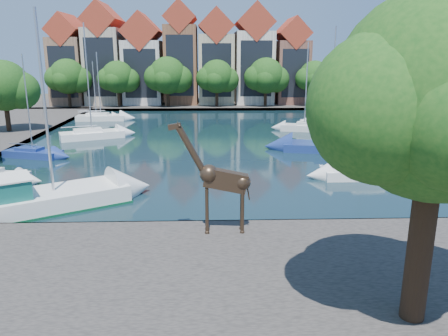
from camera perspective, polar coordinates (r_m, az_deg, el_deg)
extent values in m
plane|color=#38332B|center=(23.58, -3.60, -7.96)|extent=(160.00, 160.00, 0.00)
cube|color=black|center=(46.63, -2.80, 3.62)|extent=(38.00, 50.00, 0.08)
cube|color=#443F3B|center=(17.22, -4.27, -16.26)|extent=(50.00, 14.00, 0.50)
cube|color=#443F3B|center=(78.23, -2.48, 8.35)|extent=(60.00, 16.00, 0.50)
cube|color=#443F3B|center=(52.52, 25.68, 3.67)|extent=(14.00, 52.00, 0.50)
cylinder|color=#332114|center=(15.57, 24.30, -8.76)|extent=(0.80, 0.80, 5.50)
sphere|color=#154513|center=(14.46, 26.28, 8.52)|extent=(6.40, 6.40, 6.40)
sphere|color=#154513|center=(13.39, 20.21, 7.36)|extent=(4.48, 4.48, 4.48)
cube|color=#88634A|center=(81.33, -19.33, 11.87)|extent=(5.39, 9.00, 11.00)
cube|color=#A32620|center=(81.34, -19.74, 16.58)|extent=(5.44, 9.18, 5.44)
cube|color=black|center=(77.06, -20.30, 11.66)|extent=(4.40, 0.05, 8.25)
cube|color=tan|center=(79.76, -15.15, 12.67)|extent=(5.88, 9.00, 12.50)
cube|color=#A32620|center=(79.89, -15.54, 18.10)|extent=(5.94, 9.18, 5.94)
cube|color=black|center=(75.40, -15.92, 12.52)|extent=(4.80, 0.05, 9.38)
cube|color=beige|center=(78.60, -10.38, 12.18)|extent=(6.37, 9.00, 10.50)
cube|color=#A32620|center=(78.60, -10.62, 17.05)|extent=(6.43, 9.18, 6.43)
cube|color=black|center=(74.18, -10.88, 12.01)|extent=(5.20, 0.05, 7.88)
cube|color=brown|center=(77.90, -5.56, 13.25)|extent=(5.39, 9.00, 13.00)
cube|color=#A32620|center=(78.07, -5.71, 18.91)|extent=(5.44, 9.18, 5.44)
cube|color=black|center=(73.43, -5.78, 13.15)|extent=(4.40, 0.05, 9.75)
cube|color=#BEAE88|center=(77.79, -1.02, 12.76)|extent=(5.88, 9.00, 11.50)
cube|color=#A32620|center=(77.84, -1.05, 17.97)|extent=(5.94, 9.18, 5.94)
cube|color=black|center=(73.31, -0.96, 12.63)|extent=(4.80, 0.05, 8.62)
cube|color=beige|center=(78.15, 3.87, 12.92)|extent=(6.37, 9.00, 12.00)
cube|color=#A32620|center=(78.26, 3.97, 18.37)|extent=(6.43, 9.18, 6.43)
cube|color=black|center=(73.70, 4.22, 12.80)|extent=(5.20, 0.05, 9.00)
cube|color=brown|center=(79.09, 8.66, 12.27)|extent=(5.39, 9.00, 10.50)
cube|color=#A32620|center=(79.08, 8.85, 16.95)|extent=(5.44, 9.18, 5.44)
cube|color=black|center=(74.70, 9.29, 12.10)|extent=(4.40, 0.05, 7.88)
cylinder|color=#332114|center=(76.04, -19.55, 8.74)|extent=(0.50, 0.50, 3.20)
sphere|color=#184213|center=(75.81, -19.77, 11.19)|extent=(5.60, 5.60, 5.60)
sphere|color=#184213|center=(75.64, -18.43, 10.87)|extent=(4.20, 4.20, 4.20)
sphere|color=#184213|center=(75.92, -20.97, 10.88)|extent=(3.92, 3.92, 3.92)
cylinder|color=#332114|center=(74.05, -13.57, 9.03)|extent=(0.50, 0.50, 3.20)
sphere|color=#184213|center=(73.81, -13.72, 11.46)|extent=(5.20, 5.20, 5.20)
sphere|color=#184213|center=(73.84, -12.44, 11.13)|extent=(3.90, 3.90, 3.90)
sphere|color=#184213|center=(73.74, -14.88, 11.19)|extent=(3.64, 3.64, 3.64)
cylinder|color=#332114|center=(72.88, -7.32, 9.23)|extent=(0.50, 0.50, 3.20)
sphere|color=#184213|center=(72.63, -7.41, 11.90)|extent=(6.00, 6.00, 6.00)
sphere|color=#184213|center=(72.81, -5.93, 11.47)|extent=(4.50, 4.50, 4.50)
sphere|color=#184213|center=(72.42, -8.76, 11.60)|extent=(4.20, 4.20, 4.20)
cylinder|color=#332114|center=(72.58, -0.93, 9.32)|extent=(0.50, 0.50, 3.20)
sphere|color=#184213|center=(72.33, -0.94, 11.86)|extent=(5.40, 5.40, 5.40)
sphere|color=#184213|center=(72.71, 0.36, 11.45)|extent=(4.05, 4.05, 4.05)
sphere|color=#184213|center=(71.94, -2.15, 11.62)|extent=(3.78, 3.78, 3.78)
cylinder|color=#332114|center=(73.15, 5.43, 9.30)|extent=(0.50, 0.50, 3.20)
sphere|color=#184213|center=(72.91, 5.49, 11.92)|extent=(5.80, 5.80, 5.80)
sphere|color=#184213|center=(73.48, 6.82, 11.45)|extent=(4.35, 4.35, 4.35)
sphere|color=#184213|center=(72.34, 4.25, 11.69)|extent=(4.06, 4.06, 4.06)
cylinder|color=#332114|center=(74.59, 11.61, 9.18)|extent=(0.50, 0.50, 3.20)
sphere|color=#184213|center=(74.36, 11.74, 11.60)|extent=(5.20, 5.20, 5.20)
sphere|color=#184213|center=(75.05, 12.85, 11.17)|extent=(3.90, 3.90, 3.90)
sphere|color=#184213|center=(73.66, 10.70, 11.42)|extent=(3.64, 3.64, 3.64)
cylinder|color=#332114|center=(55.11, -26.44, 6.11)|extent=(0.54, 0.54, 3.40)
sphere|color=#184213|center=(54.79, -26.85, 9.59)|extent=(5.60, 5.60, 5.60)
sphere|color=#184213|center=(54.43, -25.02, 9.18)|extent=(4.20, 4.20, 4.20)
cylinder|color=#37271B|center=(21.35, -2.24, -5.71)|extent=(0.17, 0.17, 2.28)
cylinder|color=#37271B|center=(21.80, -2.23, -5.27)|extent=(0.17, 0.17, 2.28)
cylinder|color=#37271B|center=(21.41, 2.43, -5.65)|extent=(0.17, 0.17, 2.28)
cylinder|color=#37271B|center=(21.85, 2.34, -5.21)|extent=(0.17, 0.17, 2.28)
cube|color=#37271B|center=(21.10, 0.22, -1.60)|extent=(2.21, 0.60, 1.33)
cylinder|color=#37271B|center=(20.74, -4.24, 2.29)|extent=(1.46, 0.33, 2.35)
cube|color=#37271B|center=(20.56, -6.48, 5.41)|extent=(0.63, 0.20, 0.36)
cube|color=silver|center=(27.88, -23.91, -3.95)|extent=(11.19, 8.40, 1.35)
cylinder|color=#B2B2B7|center=(26.93, -22.41, 7.75)|extent=(0.17, 0.17, 10.39)
cube|color=navy|center=(42.41, -23.67, 1.84)|extent=(5.40, 3.12, 0.80)
cube|color=navy|center=(42.36, -23.71, 2.19)|extent=(2.49, 1.81, 0.44)
cylinder|color=#B2B2B7|center=(41.74, -24.30, 7.71)|extent=(0.11, 0.11, 8.33)
cube|color=white|center=(49.51, -16.85, 4.28)|extent=(6.98, 4.74, 0.98)
cube|color=white|center=(49.46, -16.88, 4.65)|extent=(3.29, 2.63, 0.54)
cylinder|color=#B2B2B7|center=(48.84, -17.38, 11.08)|extent=(0.13, 0.13, 11.23)
cube|color=silver|center=(63.27, -16.32, 6.43)|extent=(5.35, 2.84, 0.80)
cube|color=silver|center=(63.23, -16.34, 6.67)|extent=(2.44, 1.70, 0.44)
cylinder|color=#B2B2B7|center=(62.86, -16.58, 9.90)|extent=(0.11, 0.11, 7.26)
cube|color=silver|center=(62.58, -15.77, 6.44)|extent=(6.58, 2.57, 0.93)
cube|color=silver|center=(62.54, -15.79, 6.72)|extent=(2.91, 1.72, 0.51)
cylinder|color=#B2B2B7|center=(62.13, -16.06, 10.50)|extent=(0.12, 0.12, 8.39)
cube|color=silver|center=(33.92, 17.54, -0.53)|extent=(5.79, 2.15, 0.90)
cube|color=silver|center=(33.85, 17.58, -0.05)|extent=(2.55, 1.47, 0.50)
cylinder|color=#B2B2B7|center=(33.03, 18.18, 7.48)|extent=(0.12, 0.12, 9.05)
cube|color=navy|center=(42.44, 13.52, 2.82)|extent=(8.83, 4.53, 0.97)
cube|color=navy|center=(42.38, 13.55, 3.24)|extent=(4.02, 2.74, 0.54)
cylinder|color=#B2B2B7|center=(41.68, 13.99, 10.30)|extent=(0.13, 0.13, 10.57)
cube|color=silver|center=(52.86, 10.45, 5.30)|extent=(5.80, 3.21, 0.95)
cube|color=silver|center=(52.81, 10.46, 5.64)|extent=(2.66, 1.90, 0.53)
cylinder|color=#B2B2B7|center=(52.28, 10.71, 10.69)|extent=(0.13, 0.13, 9.44)
cube|color=white|center=(57.58, 12.50, 5.91)|extent=(4.55, 2.35, 0.85)
cube|color=white|center=(57.54, 12.52, 6.19)|extent=(2.07, 1.42, 0.47)
cylinder|color=#B2B2B7|center=(57.12, 12.73, 9.83)|extent=(0.11, 0.11, 7.44)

